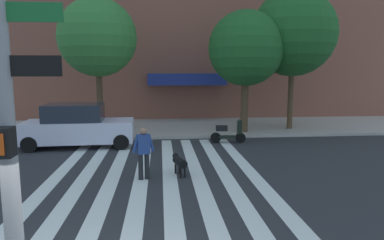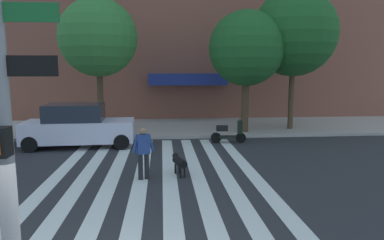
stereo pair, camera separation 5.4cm
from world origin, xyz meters
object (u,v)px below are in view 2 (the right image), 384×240
(street_tree_middle, at_px, (246,49))
(dog_on_leash, at_px, (179,162))
(pedestrian_dog_walker, at_px, (143,150))
(parked_car_behind_first, at_px, (78,126))
(street_tree_nearest, at_px, (98,38))
(parked_scooter, at_px, (228,133))
(street_tree_further, at_px, (294,33))

(street_tree_middle, xyz_separation_m, dog_on_leash, (-3.76, -6.75, -3.97))
(pedestrian_dog_walker, xyz_separation_m, dog_on_leash, (1.12, 0.34, -0.48))
(parked_car_behind_first, relative_size, dog_on_leash, 4.39)
(pedestrian_dog_walker, distance_m, dog_on_leash, 1.27)
(street_tree_nearest, relative_size, pedestrian_dog_walker, 4.14)
(parked_car_behind_first, xyz_separation_m, parked_scooter, (6.73, 0.17, -0.43))
(street_tree_middle, bearing_deg, street_tree_further, 14.83)
(parked_scooter, xyz_separation_m, street_tree_further, (3.96, 2.73, 4.78))
(parked_scooter, bearing_deg, street_tree_nearest, 157.10)
(parked_scooter, xyz_separation_m, dog_on_leash, (-2.53, -4.74, -0.03))
(dog_on_leash, bearing_deg, street_tree_further, 49.04)
(street_tree_further, height_order, dog_on_leash, street_tree_further)
(parked_scooter, distance_m, pedestrian_dog_walker, 6.27)
(street_tree_middle, xyz_separation_m, pedestrian_dog_walker, (-4.89, -7.09, -3.49))
(parked_car_behind_first, distance_m, dog_on_leash, 6.22)
(dog_on_leash, bearing_deg, street_tree_middle, 60.85)
(pedestrian_dog_walker, bearing_deg, parked_scooter, 54.28)
(parked_scooter, bearing_deg, parked_car_behind_first, -178.51)
(parked_scooter, distance_m, dog_on_leash, 5.37)
(street_tree_nearest, xyz_separation_m, street_tree_middle, (7.45, -0.61, -0.54))
(parked_car_behind_first, xyz_separation_m, street_tree_middle, (7.97, 2.19, 3.51))
(street_tree_further, bearing_deg, parked_car_behind_first, -164.78)
(street_tree_middle, bearing_deg, street_tree_nearest, 175.32)
(pedestrian_dog_walker, bearing_deg, street_tree_middle, 55.41)
(street_tree_middle, height_order, street_tree_further, street_tree_further)
(parked_car_behind_first, relative_size, street_tree_further, 0.64)
(pedestrian_dog_walker, bearing_deg, street_tree_further, 45.75)
(street_tree_middle, distance_m, pedestrian_dog_walker, 9.29)
(street_tree_nearest, distance_m, street_tree_middle, 7.49)
(street_tree_nearest, bearing_deg, dog_on_leash, -63.41)
(parked_car_behind_first, distance_m, street_tree_middle, 8.98)
(street_tree_middle, relative_size, dog_on_leash, 5.74)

